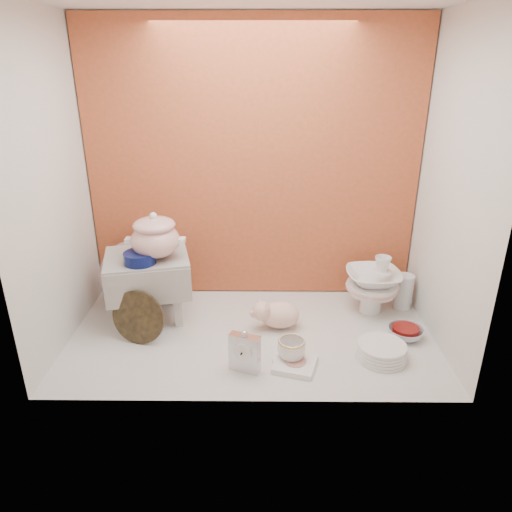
{
  "coord_description": "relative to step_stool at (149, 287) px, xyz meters",
  "views": [
    {
      "loc": [
        0.04,
        -2.04,
        1.28
      ],
      "look_at": [
        0.02,
        0.02,
        0.42
      ],
      "focal_mm": 33.16,
      "sensor_mm": 36.0,
      "label": 1
    }
  ],
  "objects": [
    {
      "name": "dinner_plate_stack",
      "position": [
        1.14,
        -0.37,
        -0.14
      ],
      "size": [
        0.26,
        0.26,
        0.07
      ],
      "primitive_type": "cylinder",
      "rotation": [
        0.0,
        0.0,
        -0.12
      ],
      "color": "white",
      "rests_on": "ground"
    },
    {
      "name": "lattice_dish",
      "position": [
        0.74,
        -0.43,
        -0.17
      ],
      "size": [
        0.22,
        0.22,
        0.03
      ],
      "primitive_type": "cube",
      "rotation": [
        0.0,
        0.0,
        -0.29
      ],
      "color": "white",
      "rests_on": "ground"
    },
    {
      "name": "porcelain_tower",
      "position": [
        1.18,
        0.07,
        -0.01
      ],
      "size": [
        0.31,
        0.31,
        0.33
      ],
      "primitive_type": null,
      "rotation": [
        0.0,
        0.0,
        -0.1
      ],
      "color": "white",
      "rests_on": "ground"
    },
    {
      "name": "plush_pig",
      "position": [
        0.68,
        -0.1,
        -0.1
      ],
      "size": [
        0.28,
        0.21,
        0.15
      ],
      "primitive_type": "ellipsoid",
      "rotation": [
        0.0,
        0.0,
        -0.15
      ],
      "color": "beige",
      "rests_on": "ground"
    },
    {
      "name": "mantel_clock",
      "position": [
        0.51,
        -0.47,
        -0.08
      ],
      "size": [
        0.14,
        0.09,
        0.2
      ],
      "primitive_type": "cube",
      "rotation": [
        0.0,
        0.0,
        -0.36
      ],
      "color": "silver",
      "rests_on": "ground"
    },
    {
      "name": "gold_rim_teacup",
      "position": [
        0.72,
        -0.4,
        -0.12
      ],
      "size": [
        0.17,
        0.17,
        0.1
      ],
      "primitive_type": "imported",
      "rotation": [
        0.0,
        0.0,
        -0.35
      ],
      "color": "white",
      "rests_on": "teacup_saucer"
    },
    {
      "name": "floral_platter",
      "position": [
        -0.11,
        0.15,
        0.01
      ],
      "size": [
        0.4,
        0.21,
        0.37
      ],
      "primitive_type": null,
      "rotation": [
        0.0,
        0.0,
        0.22
      ],
      "color": "white",
      "rests_on": "ground"
    },
    {
      "name": "blue_white_vase",
      "position": [
        -0.03,
        0.18,
        -0.06
      ],
      "size": [
        0.3,
        0.3,
        0.24
      ],
      "primitive_type": "imported",
      "rotation": [
        0.0,
        0.0,
        -0.42
      ],
      "color": "white",
      "rests_on": "ground"
    },
    {
      "name": "lacquer_tray",
      "position": [
        -0.01,
        -0.24,
        -0.04
      ],
      "size": [
        0.28,
        0.13,
        0.27
      ],
      "primitive_type": null,
      "rotation": [
        0.0,
        0.0,
        -0.24
      ],
      "color": "black",
      "rests_on": "ground"
    },
    {
      "name": "crystal_bowl",
      "position": [
        1.3,
        -0.19,
        -0.15
      ],
      "size": [
        0.22,
        0.22,
        0.05
      ],
      "primitive_type": "imported",
      "rotation": [
        0.0,
        0.0,
        -0.38
      ],
      "color": "silver",
      "rests_on": "ground"
    },
    {
      "name": "step_stool",
      "position": [
        0.0,
        0.0,
        0.0
      ],
      "size": [
        0.48,
        0.44,
        0.36
      ],
      "primitive_type": null,
      "rotation": [
        0.0,
        0.0,
        0.23
      ],
      "color": "silver",
      "rests_on": "ground"
    },
    {
      "name": "ground",
      "position": [
        0.54,
        -0.17,
        -0.18
      ],
      "size": [
        1.8,
        1.8,
        0.0
      ],
      "primitive_type": "plane",
      "color": "silver",
      "rests_on": "ground"
    },
    {
      "name": "soup_tureen",
      "position": [
        0.06,
        -0.03,
        0.3
      ],
      "size": [
        0.32,
        0.32,
        0.24
      ],
      "primitive_type": null,
      "rotation": [
        0.0,
        0.0,
        -0.13
      ],
      "color": "white",
      "rests_on": "step_stool"
    },
    {
      "name": "cobalt_bowl",
      "position": [
        -0.01,
        -0.09,
        0.21
      ],
      "size": [
        0.2,
        0.2,
        0.06
      ],
      "primitive_type": "cylinder",
      "rotation": [
        0.0,
        0.0,
        -0.32
      ],
      "color": "#091249",
      "rests_on": "step_stool"
    },
    {
      "name": "clear_glass_vase",
      "position": [
        1.37,
        0.12,
        -0.08
      ],
      "size": [
        0.1,
        0.1,
        0.19
      ],
      "primitive_type": "cylinder",
      "rotation": [
        0.0,
        0.0,
        -0.08
      ],
      "color": "silver",
      "rests_on": "ground"
    },
    {
      "name": "teacup_saucer",
      "position": [
        0.72,
        -0.4,
        -0.17
      ],
      "size": [
        0.19,
        0.19,
        0.01
      ],
      "primitive_type": "cylinder",
      "rotation": [
        0.0,
        0.0,
        0.14
      ],
      "color": "white",
      "rests_on": "ground"
    },
    {
      "name": "niche_shell",
      "position": [
        0.54,
        0.01,
        0.75
      ],
      "size": [
        1.86,
        1.03,
        1.53
      ],
      "color": "#C94C32",
      "rests_on": "ground"
    }
  ]
}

